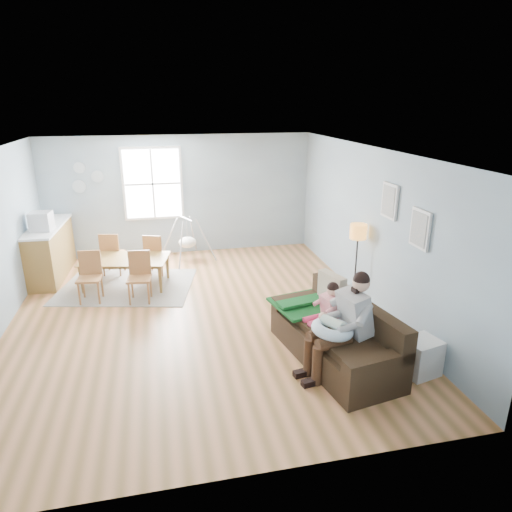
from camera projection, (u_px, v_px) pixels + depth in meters
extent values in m
cube|color=olive|center=(198.00, 319.00, 7.61)|extent=(8.40, 9.40, 0.08)
cube|color=white|center=(189.00, 131.00, 6.62)|extent=(8.40, 9.40, 0.60)
cube|color=gray|center=(178.00, 187.00, 11.46)|extent=(8.40, 0.08, 3.90)
cube|color=gray|center=(261.00, 451.00, 2.85)|extent=(8.40, 0.08, 3.90)
cube|color=gray|center=(432.00, 224.00, 8.00)|extent=(0.08, 9.40, 3.90)
cube|color=silver|center=(153.00, 184.00, 10.14)|extent=(1.32, 0.06, 1.62)
cube|color=white|center=(153.00, 184.00, 10.11)|extent=(1.20, 0.02, 1.50)
cube|color=silver|center=(153.00, 184.00, 10.10)|extent=(1.20, 0.03, 0.04)
cube|color=silver|center=(153.00, 184.00, 10.10)|extent=(0.04, 0.03, 1.50)
cube|color=silver|center=(420.00, 229.00, 6.24)|extent=(0.04, 0.44, 0.54)
cube|color=slate|center=(419.00, 229.00, 6.24)|extent=(0.01, 0.36, 0.46)
cube|color=silver|center=(390.00, 201.00, 7.01)|extent=(0.04, 0.44, 0.54)
cube|color=slate|center=(388.00, 201.00, 7.00)|extent=(0.01, 0.36, 0.46)
cylinder|color=#A5BEC7|center=(79.00, 168.00, 9.70)|extent=(0.24, 0.02, 0.24)
cylinder|color=#A5BEC7|center=(98.00, 176.00, 9.84)|extent=(0.26, 0.02, 0.26)
cylinder|color=#A5BEC7|center=(79.00, 186.00, 9.82)|extent=(0.28, 0.02, 0.28)
cube|color=black|center=(333.00, 346.00, 6.29)|extent=(1.29, 2.26, 0.43)
cube|color=black|center=(357.00, 313.00, 6.28)|extent=(0.59, 2.13, 0.44)
cube|color=black|center=(379.00, 362.00, 5.35)|extent=(0.94, 0.37, 0.16)
cube|color=black|center=(301.00, 299.00, 7.03)|extent=(0.94, 0.37, 0.16)
cube|color=#125224|center=(308.00, 304.00, 6.79)|extent=(1.13, 1.03, 0.04)
cube|color=tan|center=(332.00, 290.00, 6.70)|extent=(0.28, 0.52, 0.50)
cube|color=gray|center=(355.00, 313.00, 5.86)|extent=(0.43, 0.50, 0.61)
sphere|color=#D99F84|center=(361.00, 283.00, 5.74)|extent=(0.22, 0.22, 0.22)
sphere|color=black|center=(361.00, 280.00, 5.73)|extent=(0.21, 0.21, 0.21)
cylinder|color=#311F12|center=(334.00, 342.00, 5.72)|extent=(0.49, 0.24, 0.16)
cylinder|color=#311F12|center=(324.00, 334.00, 5.91)|extent=(0.49, 0.24, 0.16)
cylinder|color=#311F12|center=(317.00, 366.00, 5.73)|extent=(0.13, 0.13, 0.53)
cylinder|color=#311F12|center=(309.00, 357.00, 5.92)|extent=(0.13, 0.13, 0.53)
cube|color=black|center=(311.00, 382.00, 5.77)|extent=(0.26, 0.14, 0.08)
cube|color=black|center=(302.00, 373.00, 5.97)|extent=(0.26, 0.14, 0.08)
torus|color=silver|center=(332.00, 329.00, 5.79)|extent=(0.65, 0.63, 0.22)
cylinder|color=silver|center=(333.00, 323.00, 5.76)|extent=(0.27, 0.33, 0.13)
sphere|color=#D99F84|center=(323.00, 316.00, 5.89)|extent=(0.11, 0.11, 0.11)
cube|color=silver|center=(330.00, 307.00, 6.33)|extent=(0.28, 0.31, 0.36)
sphere|color=#D99F84|center=(333.00, 290.00, 6.26)|extent=(0.17, 0.17, 0.17)
sphere|color=black|center=(333.00, 288.00, 6.25)|extent=(0.16, 0.16, 0.16)
cylinder|color=#E03662|center=(318.00, 322.00, 6.22)|extent=(0.31, 0.16, 0.09)
cylinder|color=#E03662|center=(313.00, 318.00, 6.34)|extent=(0.31, 0.16, 0.09)
cylinder|color=#E03662|center=(309.00, 336.00, 6.22)|extent=(0.08, 0.08, 0.30)
cylinder|color=#E03662|center=(304.00, 331.00, 6.33)|extent=(0.08, 0.08, 0.30)
cylinder|color=black|center=(353.00, 300.00, 8.21)|extent=(0.25, 0.25, 0.03)
cylinder|color=black|center=(356.00, 268.00, 8.01)|extent=(0.03, 0.03, 1.25)
cylinder|color=orange|center=(358.00, 231.00, 7.80)|extent=(0.28, 0.28, 0.25)
cube|color=white|center=(421.00, 357.00, 5.96)|extent=(0.52, 0.48, 0.49)
cube|color=black|center=(410.00, 360.00, 5.88)|extent=(0.11, 0.33, 0.39)
cube|color=gray|center=(127.00, 286.00, 8.82)|extent=(2.80, 2.36, 0.01)
imported|color=brown|center=(126.00, 273.00, 8.73)|extent=(1.76, 1.21, 0.57)
cube|color=#A06837|center=(89.00, 279.00, 8.04)|extent=(0.44, 0.44, 0.04)
cube|color=#A06837|center=(90.00, 262.00, 8.13)|extent=(0.39, 0.07, 0.44)
cylinder|color=#A06837|center=(79.00, 294.00, 7.93)|extent=(0.04, 0.04, 0.44)
cylinder|color=#A06837|center=(99.00, 293.00, 7.97)|extent=(0.04, 0.04, 0.44)
cylinder|color=#A06837|center=(83.00, 287.00, 8.24)|extent=(0.04, 0.04, 0.44)
cylinder|color=#A06837|center=(102.00, 286.00, 8.28)|extent=(0.04, 0.04, 0.44)
cube|color=#A06837|center=(139.00, 279.00, 8.03)|extent=(0.45, 0.45, 0.04)
cube|color=#A06837|center=(140.00, 262.00, 8.12)|extent=(0.39, 0.08, 0.45)
cylinder|color=#A06837|center=(129.00, 294.00, 7.93)|extent=(0.04, 0.04, 0.44)
cylinder|color=#A06837|center=(149.00, 293.00, 7.96)|extent=(0.04, 0.04, 0.44)
cylinder|color=#A06837|center=(132.00, 287.00, 8.24)|extent=(0.04, 0.04, 0.44)
cylinder|color=#A06837|center=(151.00, 286.00, 8.27)|extent=(0.04, 0.04, 0.44)
cube|color=#A06837|center=(113.00, 254.00, 9.33)|extent=(0.49, 0.49, 0.04)
cube|color=#A06837|center=(109.00, 245.00, 9.08)|extent=(0.39, 0.12, 0.45)
cylinder|color=#A06837|center=(124.00, 261.00, 9.56)|extent=(0.04, 0.04, 0.44)
cylinder|color=#A06837|center=(109.00, 261.00, 9.56)|extent=(0.04, 0.04, 0.44)
cylinder|color=#A06837|center=(120.00, 266.00, 9.25)|extent=(0.04, 0.04, 0.44)
cylinder|color=#A06837|center=(104.00, 266.00, 9.25)|extent=(0.04, 0.04, 0.44)
cube|color=#A06837|center=(156.00, 254.00, 9.33)|extent=(0.50, 0.50, 0.04)
cube|color=#A06837|center=(152.00, 246.00, 9.08)|extent=(0.37, 0.16, 0.43)
cylinder|color=#A06837|center=(167.00, 262.00, 9.53)|extent=(0.04, 0.04, 0.42)
cylinder|color=#A06837|center=(152.00, 261.00, 9.57)|extent=(0.04, 0.04, 0.42)
cylinder|color=#A06837|center=(162.00, 267.00, 9.23)|extent=(0.04, 0.04, 0.42)
cylinder|color=#A06837|center=(147.00, 266.00, 9.27)|extent=(0.04, 0.04, 0.42)
cube|color=brown|center=(51.00, 252.00, 9.18)|extent=(0.62, 1.90, 1.04)
cube|color=white|center=(47.00, 226.00, 9.01)|extent=(0.66, 1.94, 0.04)
cube|color=#BBBBC0|center=(41.00, 221.00, 8.61)|extent=(0.41, 0.39, 0.35)
cube|color=black|center=(31.00, 221.00, 8.59)|extent=(0.05, 0.29, 0.25)
cylinder|color=#BBBBC0|center=(186.00, 219.00, 9.97)|extent=(0.25, 0.51, 0.04)
ellipsoid|color=white|center=(187.00, 242.00, 10.15)|extent=(0.39, 0.39, 0.24)
cylinder|color=#BBBBC0|center=(187.00, 231.00, 10.06)|extent=(0.01, 0.01, 0.43)
cylinder|color=#BBBBC0|center=(181.00, 245.00, 9.72)|extent=(0.19, 0.45, 0.95)
cylinder|color=#BBBBC0|center=(206.00, 240.00, 10.05)|extent=(0.44, 0.21, 0.95)
cylinder|color=#BBBBC0|center=(169.00, 238.00, 10.19)|extent=(0.44, 0.21, 0.95)
cylinder|color=#BBBBC0|center=(193.00, 234.00, 10.52)|extent=(0.19, 0.45, 0.95)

